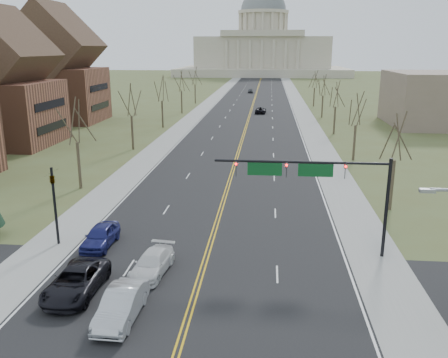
% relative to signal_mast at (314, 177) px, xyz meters
% --- Properties ---
extents(road, '(20.00, 380.00, 0.01)m').
position_rel_signal_mast_xyz_m(road, '(-7.45, 96.50, -5.76)').
color(road, black).
rests_on(road, ground).
extents(cross_road, '(120.00, 14.00, 0.01)m').
position_rel_signal_mast_xyz_m(cross_road, '(-7.45, -7.50, -5.76)').
color(cross_road, black).
rests_on(cross_road, ground).
extents(sidewalk_left, '(4.00, 380.00, 0.03)m').
position_rel_signal_mast_xyz_m(sidewalk_left, '(-19.45, 96.50, -5.75)').
color(sidewalk_left, gray).
rests_on(sidewalk_left, ground).
extents(sidewalk_right, '(4.00, 380.00, 0.03)m').
position_rel_signal_mast_xyz_m(sidewalk_right, '(4.55, 96.50, -5.75)').
color(sidewalk_right, gray).
rests_on(sidewalk_right, ground).
extents(center_line, '(0.42, 380.00, 0.01)m').
position_rel_signal_mast_xyz_m(center_line, '(-7.45, 96.50, -5.75)').
color(center_line, gold).
rests_on(center_line, road).
extents(edge_line_left, '(0.15, 380.00, 0.01)m').
position_rel_signal_mast_xyz_m(edge_line_left, '(-17.25, 96.50, -5.75)').
color(edge_line_left, silver).
rests_on(edge_line_left, road).
extents(edge_line_right, '(0.15, 380.00, 0.01)m').
position_rel_signal_mast_xyz_m(edge_line_right, '(2.35, 96.50, -5.75)').
color(edge_line_right, silver).
rests_on(edge_line_right, road).
extents(capitol, '(90.00, 60.00, 50.00)m').
position_rel_signal_mast_xyz_m(capitol, '(-7.45, 236.41, 8.44)').
color(capitol, '#B2AE94').
rests_on(capitol, ground).
extents(signal_mast, '(12.12, 0.44, 7.20)m').
position_rel_signal_mast_xyz_m(signal_mast, '(0.00, 0.00, 0.00)').
color(signal_mast, black).
rests_on(signal_mast, ground).
extents(signal_left, '(0.32, 0.36, 6.00)m').
position_rel_signal_mast_xyz_m(signal_left, '(-18.95, 0.00, -2.05)').
color(signal_left, black).
rests_on(signal_left, ground).
extents(tree_r_0, '(3.74, 3.74, 8.50)m').
position_rel_signal_mast_xyz_m(tree_r_0, '(8.05, 10.50, 0.79)').
color(tree_r_0, '#382E21').
rests_on(tree_r_0, ground).
extents(tree_l_0, '(3.96, 3.96, 9.00)m').
position_rel_signal_mast_xyz_m(tree_l_0, '(-22.95, 14.50, 1.18)').
color(tree_l_0, '#382E21').
rests_on(tree_l_0, ground).
extents(tree_r_1, '(3.74, 3.74, 8.50)m').
position_rel_signal_mast_xyz_m(tree_r_1, '(8.05, 30.50, 0.79)').
color(tree_r_1, '#382E21').
rests_on(tree_r_1, ground).
extents(tree_l_1, '(3.96, 3.96, 9.00)m').
position_rel_signal_mast_xyz_m(tree_l_1, '(-22.95, 34.50, 1.18)').
color(tree_l_1, '#382E21').
rests_on(tree_l_1, ground).
extents(tree_r_2, '(3.74, 3.74, 8.50)m').
position_rel_signal_mast_xyz_m(tree_r_2, '(8.05, 50.50, 0.79)').
color(tree_r_2, '#382E21').
rests_on(tree_r_2, ground).
extents(tree_l_2, '(3.96, 3.96, 9.00)m').
position_rel_signal_mast_xyz_m(tree_l_2, '(-22.95, 54.50, 1.18)').
color(tree_l_2, '#382E21').
rests_on(tree_l_2, ground).
extents(tree_r_3, '(3.74, 3.74, 8.50)m').
position_rel_signal_mast_xyz_m(tree_r_3, '(8.05, 70.50, 0.79)').
color(tree_r_3, '#382E21').
rests_on(tree_r_3, ground).
extents(tree_l_3, '(3.96, 3.96, 9.00)m').
position_rel_signal_mast_xyz_m(tree_l_3, '(-22.95, 74.50, 1.18)').
color(tree_l_3, '#382E21').
rests_on(tree_l_3, ground).
extents(tree_r_4, '(3.74, 3.74, 8.50)m').
position_rel_signal_mast_xyz_m(tree_r_4, '(8.05, 90.50, 0.79)').
color(tree_r_4, '#382E21').
rests_on(tree_r_4, ground).
extents(tree_l_4, '(3.96, 3.96, 9.00)m').
position_rel_signal_mast_xyz_m(tree_l_4, '(-22.95, 94.50, 1.18)').
color(tree_l_4, '#382E21').
rests_on(tree_l_4, ground).
extents(bldg_left_mid, '(15.10, 14.28, 20.75)m').
position_rel_signal_mast_xyz_m(bldg_left_mid, '(-43.44, 36.50, 2.78)').
color(bldg_left_mid, brown).
rests_on(bldg_left_mid, ground).
extents(bldg_left_far, '(17.10, 14.28, 23.25)m').
position_rel_signal_mast_xyz_m(bldg_left_far, '(-45.44, 60.50, 3.78)').
color(bldg_left_far, brown).
rests_on(bldg_left_far, ground).
extents(car_sb_inner_lead, '(1.90, 5.11, 1.67)m').
position_rel_signal_mast_xyz_m(car_sb_inner_lead, '(-11.03, -9.63, -4.92)').
color(car_sb_inner_lead, '#AFB4B8').
rests_on(car_sb_inner_lead, road).
extents(car_sb_outer_lead, '(2.75, 5.83, 1.61)m').
position_rel_signal_mast_xyz_m(car_sb_outer_lead, '(-14.59, -7.17, -4.94)').
color(car_sb_outer_lead, black).
rests_on(car_sb_outer_lead, road).
extents(car_sb_inner_second, '(2.53, 5.06, 1.41)m').
position_rel_signal_mast_xyz_m(car_sb_inner_second, '(-10.67, -4.13, -5.04)').
color(car_sb_inner_second, silver).
rests_on(car_sb_inner_second, road).
extents(car_sb_outer_second, '(1.95, 4.76, 1.62)m').
position_rel_signal_mast_xyz_m(car_sb_outer_second, '(-15.58, -0.12, -4.94)').
color(car_sb_outer_second, navy).
rests_on(car_sb_outer_second, road).
extents(car_far_nb, '(2.53, 5.06, 1.38)m').
position_rel_signal_mast_xyz_m(car_far_nb, '(-5.11, 76.28, -5.06)').
color(car_far_nb, black).
rests_on(car_far_nb, road).
extents(car_far_sb, '(1.88, 4.19, 1.40)m').
position_rel_signal_mast_xyz_m(car_far_sb, '(-9.41, 126.48, -5.05)').
color(car_far_sb, '#43474A').
rests_on(car_far_sb, road).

